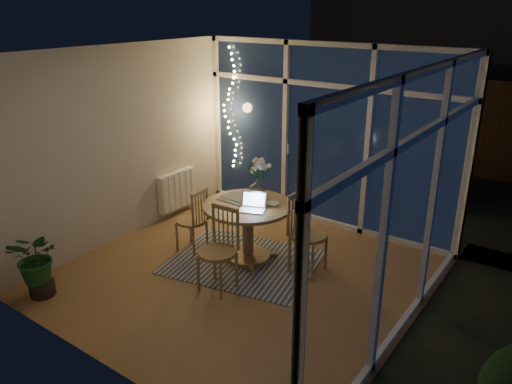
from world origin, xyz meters
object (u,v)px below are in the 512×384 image
chair_right (308,233)px  potted_plant (38,265)px  chair_front (217,250)px  dining_table (248,232)px  laptop (252,202)px  chair_left (191,219)px  flower_vase (258,188)px

chair_right → potted_plant: size_ratio=1.33×
chair_right → chair_front: bearing=148.0°
dining_table → chair_front: bearing=-79.5°
dining_table → laptop: bearing=-39.0°
dining_table → chair_front: chair_front is taller
dining_table → chair_left: (-0.76, -0.22, 0.06)m
flower_vase → potted_plant: size_ratio=0.28×
chair_front → chair_left: bearing=144.6°
dining_table → chair_left: size_ratio=1.26×
chair_left → chair_right: chair_right is taller
dining_table → chair_right: chair_right is taller
chair_left → potted_plant: bearing=-22.5°
laptop → potted_plant: 2.48m
laptop → flower_vase: (-0.23, 0.44, -0.01)m
dining_table → chair_front: 0.79m
chair_left → flower_vase: (0.69, 0.53, 0.42)m
chair_left → laptop: 1.01m
chair_left → flower_vase: 0.96m
dining_table → laptop: (0.16, -0.13, 0.49)m
chair_left → laptop: size_ratio=2.93×
flower_vase → chair_left: bearing=-142.1°
chair_right → flower_vase: chair_right is taller
chair_front → flower_vase: (-0.21, 1.08, 0.37)m
potted_plant → laptop: bearing=50.8°
chair_left → chair_right: bearing=101.7°
chair_right → potted_plant: chair_right is taller
chair_right → flower_vase: (-0.83, 0.13, 0.36)m
chair_front → flower_vase: chair_front is taller
chair_right → potted_plant: (-2.14, -2.20, -0.12)m
dining_table → chair_right: 0.80m
chair_front → laptop: size_ratio=3.27×
chair_left → chair_right: 1.57m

